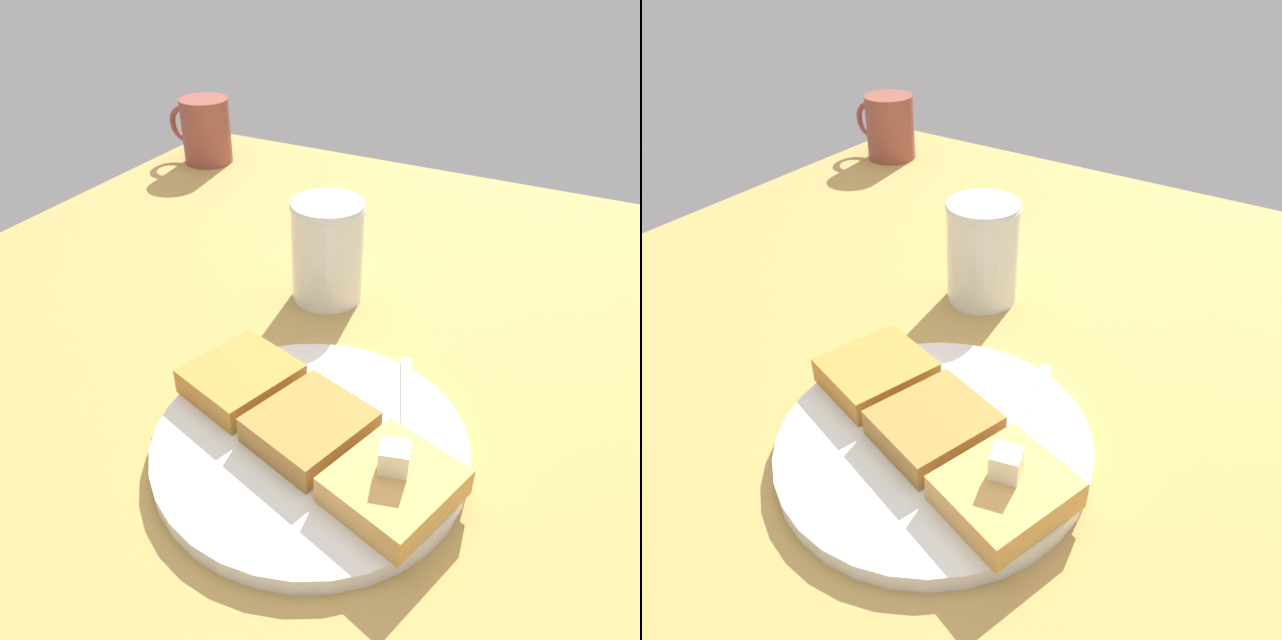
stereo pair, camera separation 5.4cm
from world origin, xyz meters
The scene contains 9 objects.
table_surface centered at (0.00, 0.00, 1.09)cm, with size 100.48×100.48×2.18cm, color #AE8946.
plate centered at (-1.58, 10.46, 2.98)cm, with size 23.69×23.69×1.39cm.
toast_slice_left centered at (-9.14, 12.84, 4.70)cm, with size 7.18×7.96×2.26cm, color tan.
toast_slice_middle centered at (-1.58, 10.46, 4.70)cm, with size 7.18×7.96×2.26cm, color #AA7736.
toast_slice_right centered at (5.99, 8.08, 4.70)cm, with size 7.18×7.96×2.26cm, color #BC7F32.
butter_pat_primary centered at (-8.84, 12.42, 6.81)cm, with size 1.97×1.77×1.97cm, color #F2ECCA.
fork centered at (-7.98, 7.02, 3.75)cm, with size 7.04×15.46×0.36cm.
syrup_jar centered at (7.16, -9.95, 6.93)cm, with size 7.42×7.42×10.59cm.
coffee_mug centered at (41.82, -37.35, 7.04)cm, with size 10.55×7.45×9.66cm.
Camera 2 is at (-22.05, 37.20, 37.19)cm, focal length 35.00 mm.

